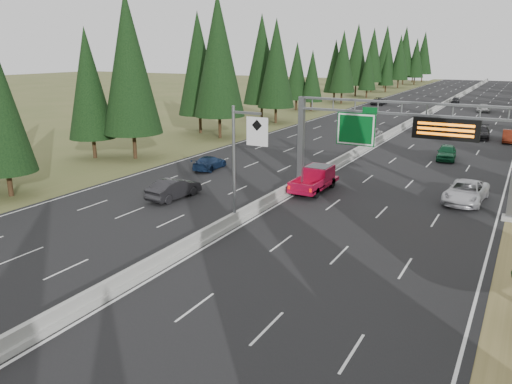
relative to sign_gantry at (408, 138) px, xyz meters
The scene contains 17 objects.
road 46.29m from the sign_gantry, 101.18° to the left, with size 32.00×260.00×0.08m, color black.
shoulder_left 52.70m from the sign_gantry, 120.63° to the left, with size 3.60×260.00×0.06m, color #4B5628.
median_barrier 46.25m from the sign_gantry, 101.18° to the left, with size 0.70×260.00×0.85m.
sign_gantry is the anchor object (origin of this frame).
hov_sign_pole 12.96m from the sign_gantry, 130.04° to the right, with size 2.80×0.50×8.00m.
tree_row_left 51.97m from the sign_gantry, 126.67° to the left, with size 12.49×239.17×18.94m.
silver_minivan 6.80m from the sign_gantry, 38.89° to the left, with size 2.69×5.84×1.62m, color silver.
red_pickup 8.52m from the sign_gantry, behind, with size 2.16×6.06×1.97m.
car_ahead_green 19.36m from the sign_gantry, 89.28° to the left, with size 1.89×4.69×1.60m, color #12522F.
car_ahead_dkred 34.40m from the sign_gantry, 80.58° to the left, with size 1.65×4.73×1.56m, color #5C1B0D.
car_ahead_dkgrey 35.49m from the sign_gantry, 86.66° to the left, with size 2.24×5.51×1.60m, color black.
car_ahead_white 67.44m from the sign_gantry, 90.43° to the left, with size 2.35×5.11×1.42m, color silver.
car_ahead_far 81.37m from the sign_gantry, 95.24° to the left, with size 1.64×4.08×1.39m, color black.
car_onc_near 18.29m from the sign_gantry, 157.16° to the right, with size 1.70×4.88×1.61m, color black.
car_onc_blue 20.23m from the sign_gantry, behind, with size 1.86×4.57×1.33m, color navy.
car_onc_white 30.21m from the sign_gantry, 110.46° to the left, with size 1.84×4.57×1.56m, color beige.
car_onc_far 73.61m from the sign_gantry, 106.90° to the left, with size 2.59×5.62×1.56m, color black.
Camera 1 is at (16.68, -2.19, 11.52)m, focal length 35.00 mm.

